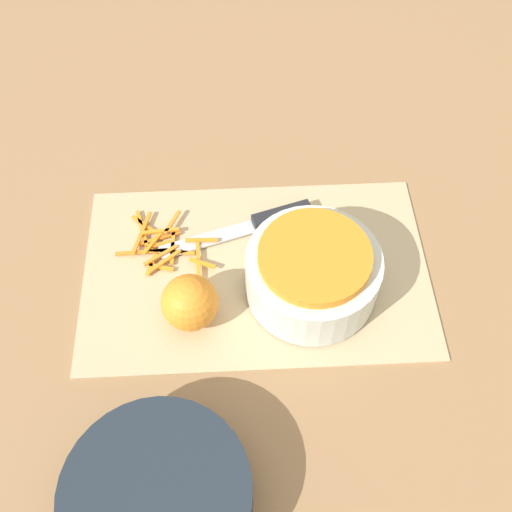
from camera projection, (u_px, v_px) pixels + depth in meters
name	position (u px, v px, depth m)	size (l,w,h in m)	color
ground_plane	(256.00, 271.00, 0.81)	(4.00, 4.00, 0.00)	#9E754C
cutting_board	(256.00, 270.00, 0.81)	(0.46, 0.29, 0.01)	#CCB284
bowl_speckled	(313.00, 272.00, 0.75)	(0.17, 0.17, 0.08)	silver
bowl_dark	(158.00, 498.00, 0.62)	(0.20, 0.20, 0.06)	#1E2833
knife	(264.00, 221.00, 0.84)	(0.22, 0.08, 0.02)	#232328
orange_left	(190.00, 303.00, 0.73)	(0.07, 0.07, 0.07)	orange
peel_pile	(163.00, 245.00, 0.82)	(0.14, 0.12, 0.01)	orange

